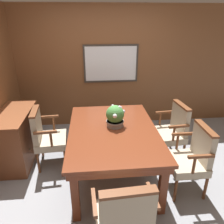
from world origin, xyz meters
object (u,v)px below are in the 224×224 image
object	(u,v)px
chair_head_near	(124,217)
potted_plant	(115,116)
dining_table	(113,135)
chair_right_near	(192,156)
chair_right_far	(172,129)
chair_left_far	(46,135)
sideboard_cabinet	(17,137)

from	to	relation	value
chair_head_near	potted_plant	distance (m)	1.42
dining_table	chair_right_near	xyz separation A→B (m)	(1.01, -0.39, -0.15)
chair_right_far	chair_head_near	xyz separation A→B (m)	(-1.04, -1.63, 0.00)
dining_table	chair_right_far	size ratio (longest dim) A/B	1.86
potted_plant	chair_left_far	bearing A→B (deg)	165.86
dining_table	chair_head_near	bearing A→B (deg)	-91.02
chair_right_far	chair_left_far	bearing A→B (deg)	-95.35
chair_right_near	chair_left_far	distance (m)	2.16
potted_plant	dining_table	bearing A→B (deg)	-110.87
sideboard_cabinet	chair_right_far	bearing A→B (deg)	-3.56
chair_left_far	chair_right_far	bearing A→B (deg)	-94.28
dining_table	chair_left_far	distance (m)	1.09
chair_left_far	potted_plant	size ratio (longest dim) A/B	3.02
chair_right_near	chair_head_near	bearing A→B (deg)	-50.16
chair_right_near	sideboard_cabinet	distance (m)	2.69
chair_right_far	chair_right_near	size ratio (longest dim) A/B	1.00
dining_table	potted_plant	world-z (taller)	potted_plant
chair_right_far	chair_head_near	size ratio (longest dim) A/B	1.00
chair_left_far	sideboard_cabinet	size ratio (longest dim) A/B	0.86
dining_table	chair_head_near	world-z (taller)	chair_head_near
chair_right_far	chair_head_near	world-z (taller)	same
sideboard_cabinet	chair_head_near	bearing A→B (deg)	-50.15
chair_head_near	chair_left_far	size ratio (longest dim) A/B	1.00
dining_table	chair_right_far	distance (m)	1.09
dining_table	chair_head_near	xyz separation A→B (m)	(-0.02, -1.25, -0.15)
dining_table	chair_right_far	world-z (taller)	chair_right_far
chair_right_far	chair_right_near	bearing A→B (deg)	-5.69
potted_plant	sideboard_cabinet	distance (m)	1.68
sideboard_cabinet	chair_left_far	bearing A→B (deg)	-17.84
chair_head_near	potted_plant	world-z (taller)	potted_plant
chair_right_far	potted_plant	world-z (taller)	potted_plant
potted_plant	sideboard_cabinet	size ratio (longest dim) A/B	0.28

